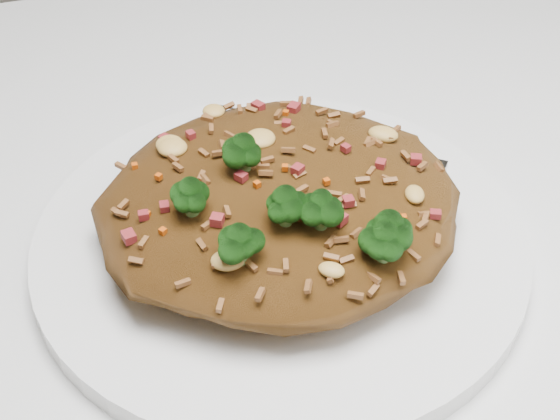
# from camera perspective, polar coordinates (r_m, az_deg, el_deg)

# --- Properties ---
(dining_table) EXTENTS (1.20, 0.80, 0.75)m
(dining_table) POSITION_cam_1_polar(r_m,az_deg,el_deg) (0.50, -0.87, -12.59)
(dining_table) COLOR silver
(dining_table) RESTS_ON ground
(plate) EXTENTS (0.28, 0.28, 0.01)m
(plate) POSITION_cam_1_polar(r_m,az_deg,el_deg) (0.45, 0.00, -2.15)
(plate) COLOR white
(plate) RESTS_ON dining_table
(fried_rice) EXTENTS (0.20, 0.18, 0.07)m
(fried_rice) POSITION_cam_1_polar(r_m,az_deg,el_deg) (0.42, 0.03, 1.34)
(fried_rice) COLOR brown
(fried_rice) RESTS_ON plate
(fork) EXTENTS (0.13, 0.12, 0.00)m
(fork) POSITION_cam_1_polar(r_m,az_deg,el_deg) (0.51, 4.04, 5.08)
(fork) COLOR silver
(fork) RESTS_ON plate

